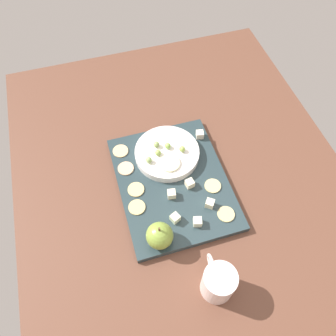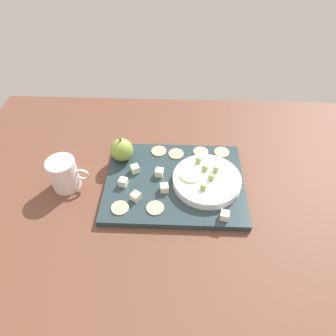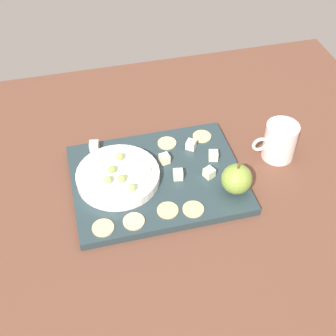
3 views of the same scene
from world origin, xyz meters
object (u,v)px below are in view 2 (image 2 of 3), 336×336
Objects in this scene: cracker_2 at (201,152)px; grape_4 at (216,169)px; cheese_cube_0 at (166,188)px; grape_2 at (203,187)px; cheese_cube_2 at (225,215)px; grape_0 at (199,160)px; cheese_cube_5 at (135,169)px; cracker_5 at (222,152)px; cheese_cube_1 at (123,182)px; platter at (175,182)px; cracker_3 at (176,154)px; apple_whole at (122,150)px; cracker_0 at (155,208)px; cup at (64,174)px; apple_slice_0 at (191,175)px; cracker_4 at (159,151)px; cheese_cube_4 at (159,172)px; cracker_1 at (120,208)px; grape_3 at (205,168)px; grape_1 at (211,177)px; serving_dish at (207,180)px; cheese_cube_3 at (136,196)px.

grape_4 is (-3.56, 10.16, 3.00)cm from cracker_2.
grape_2 is at bearing 173.92° from cheese_cube_0.
grape_0 is (6.02, -17.42, 2.12)cm from cheese_cube_2.
cheese_cube_5 is 27.06cm from cracker_5.
cheese_cube_0 and cheese_cube_1 have the same top height.
platter is 8.46× the size of cracker_3.
cracker_0 is (-10.98, 18.33, -3.19)cm from apple_whole.
apple_whole is 17.41cm from cup.
platter is at bearing -5.26° from apple_slice_0.
cracker_4 is at bearing -11.01° from cracker_3.
apple_whole is 13.30cm from cheese_cube_4.
cracker_0 is 0.79× the size of apple_slice_0.
cracker_1 is 20.82cm from apple_slice_0.
grape_2 is (-23.33, 13.33, -0.19)cm from apple_whole.
cheese_cube_2 is 1.00× the size of cheese_cube_4.
cheese_cube_4 is 1.15× the size of grape_3.
cracker_5 is 14.29cm from grape_1.
grape_2 reaches higher than cracker_0.
cheese_cube_4 is 0.47× the size of cracker_5.
platter is 5.17cm from cheese_cube_4.
cracker_3 is at bearing -123.73° from cracker_1.
cracker_0 and cracker_5 have the same top height.
cheese_cube_1 is at bearing 9.28° from platter.
cheese_cube_4 is at bearing 28.61° from cracker_5.
cracker_1 is (13.83, 10.40, 1.16)cm from platter.
cracker_0 is 20.05cm from grape_4.
cheese_cube_2 is (-3.87, 11.48, -0.10)cm from serving_dish.
grape_1 is 1.00× the size of grape_2.
cheese_cube_2 is at bearing 107.07° from grape_3.
cup is at bearing 34.18° from apple_whole.
grape_3 is (-12.68, -0.16, 2.13)cm from cheese_cube_4.
platter is at bearing -115.52° from cracker_0.
cracker_4 is 2.45× the size of grape_4.
apple_whole is 3.16× the size of cheese_cube_0.
grape_4 is at bearing 140.94° from cracker_3.
grape_3 reaches higher than cracker_2.
serving_dish is 22.88cm from cheese_cube_1.
grape_4 is (-11.09, 9.00, 3.00)cm from cracker_3.
cracker_1 is 25.44cm from grape_3.
cracker_2 is at bearing -86.77° from grape_3.
cracker_3 is 2.45× the size of grape_1.
cheese_cube_0 reaches higher than cracker_4.
grape_0 reaches higher than serving_dish.
apple_slice_0 reaches higher than cheese_cube_0.
cracker_1 is 25.78cm from grape_0.
cheese_cube_0 is 6.58cm from cracker_0.
grape_4 reaches higher than cheese_cube_3.
cheese_cube_3 is at bearing 129.40° from cheese_cube_1.
serving_dish is 3.23× the size of apple_slice_0.
cracker_1 is (-1.96, 18.65, -3.19)cm from apple_whole.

